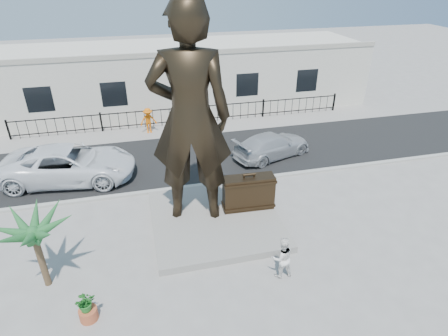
{
  "coord_description": "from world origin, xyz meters",
  "views": [
    {
      "loc": [
        -3.19,
        -10.99,
        9.64
      ],
      "look_at": [
        0.0,
        2.0,
        2.3
      ],
      "focal_mm": 30.0,
      "sensor_mm": 36.0,
      "label": 1
    }
  ],
  "objects_px": {
    "suitcase": "(249,192)",
    "car_white": "(69,164)",
    "tourist": "(282,258)",
    "statue": "(190,118)"
  },
  "relations": [
    {
      "from": "suitcase",
      "to": "car_white",
      "type": "xyz_separation_m",
      "value": [
        -7.8,
        4.88,
        -0.16
      ]
    },
    {
      "from": "statue",
      "to": "car_white",
      "type": "xyz_separation_m",
      "value": [
        -5.47,
        4.69,
        -3.68
      ]
    },
    {
      "from": "tourist",
      "to": "car_white",
      "type": "relative_size",
      "value": 0.25
    },
    {
      "from": "suitcase",
      "to": "car_white",
      "type": "distance_m",
      "value": 9.21
    },
    {
      "from": "suitcase",
      "to": "car_white",
      "type": "bearing_deg",
      "value": 150.65
    },
    {
      "from": "statue",
      "to": "tourist",
      "type": "relative_size",
      "value": 5.38
    },
    {
      "from": "tourist",
      "to": "car_white",
      "type": "xyz_separation_m",
      "value": [
        -7.83,
        8.72,
        0.1
      ]
    },
    {
      "from": "statue",
      "to": "tourist",
      "type": "height_order",
      "value": "statue"
    },
    {
      "from": "suitcase",
      "to": "tourist",
      "type": "distance_m",
      "value": 3.85
    },
    {
      "from": "statue",
      "to": "suitcase",
      "type": "relative_size",
      "value": 3.96
    }
  ]
}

